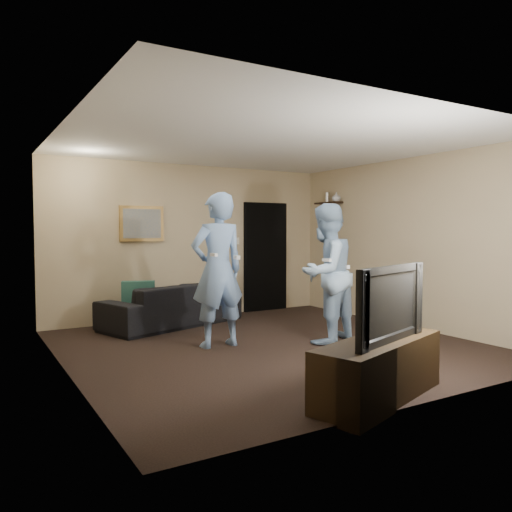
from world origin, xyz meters
TOP-DOWN VIEW (x-y plane):
  - ground at (0.00, 0.00)m, footprint 5.00×5.00m
  - ceiling at (0.00, 0.00)m, footprint 5.00×5.00m
  - wall_back at (0.00, 2.50)m, footprint 5.00×0.04m
  - wall_front at (0.00, -2.50)m, footprint 5.00×0.04m
  - wall_left at (-2.50, 0.00)m, footprint 0.04×5.00m
  - wall_right at (2.50, 0.00)m, footprint 0.04×5.00m
  - sofa at (-0.59, 1.96)m, footprint 2.43×1.56m
  - throw_pillow at (-1.13, 1.96)m, footprint 0.51×0.32m
  - painting_frame at (-0.90, 2.48)m, footprint 0.72×0.05m
  - painting_canvas at (-0.90, 2.45)m, footprint 0.62×0.01m
  - doorway at (1.45, 2.47)m, footprint 0.90×0.06m
  - light_switch at (0.85, 2.48)m, footprint 0.08×0.02m
  - wall_shelf at (2.39, 1.80)m, footprint 0.20×0.60m
  - shelf_vase at (2.39, 1.58)m, footprint 0.20×0.20m
  - shelf_figurine at (2.39, 1.84)m, footprint 0.06×0.06m
  - tv_console at (-0.26, -2.21)m, footprint 1.62×0.96m
  - television at (-0.26, -2.21)m, footprint 1.14×0.51m
  - wii_player_left at (-0.61, 0.31)m, footprint 0.72×0.53m
  - wii_player_right at (0.73, -0.22)m, footprint 1.07×0.94m

SIDE VIEW (x-z plane):
  - ground at x=0.00m, z-range 0.00..0.00m
  - tv_console at x=-0.26m, z-range -0.03..0.53m
  - sofa at x=-0.59m, z-range 0.00..0.66m
  - throw_pillow at x=-1.13m, z-range 0.24..0.72m
  - television at x=-0.26m, z-range 0.53..1.19m
  - wii_player_right at x=0.73m, z-range 0.00..1.85m
  - wii_player_left at x=-0.61m, z-range 0.00..1.97m
  - doorway at x=1.45m, z-range 0.00..2.00m
  - wall_back at x=0.00m, z-range 0.00..2.60m
  - wall_front at x=0.00m, z-range 0.00..2.60m
  - wall_left at x=-2.50m, z-range 0.00..2.60m
  - wall_right at x=2.50m, z-range 0.00..2.60m
  - light_switch at x=0.85m, z-range 1.24..1.36m
  - painting_frame at x=-0.90m, z-range 1.32..1.89m
  - painting_canvas at x=-0.90m, z-range 1.37..1.83m
  - wall_shelf at x=2.39m, z-range 1.98..2.00m
  - shelf_vase at x=2.39m, z-range 2.00..2.17m
  - shelf_figurine at x=2.39m, z-range 2.00..2.18m
  - ceiling at x=0.00m, z-range 2.58..2.62m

